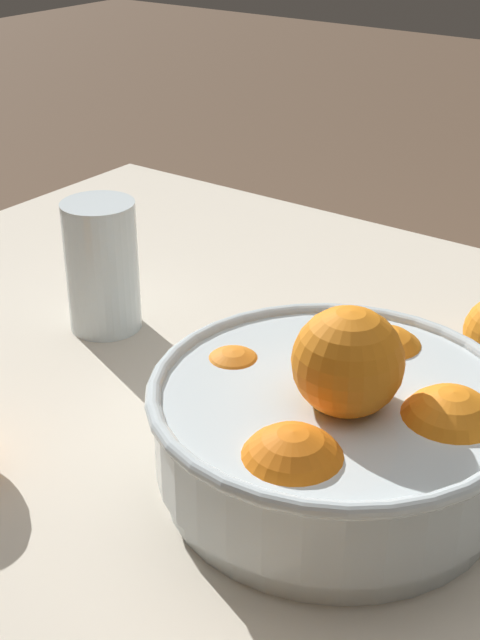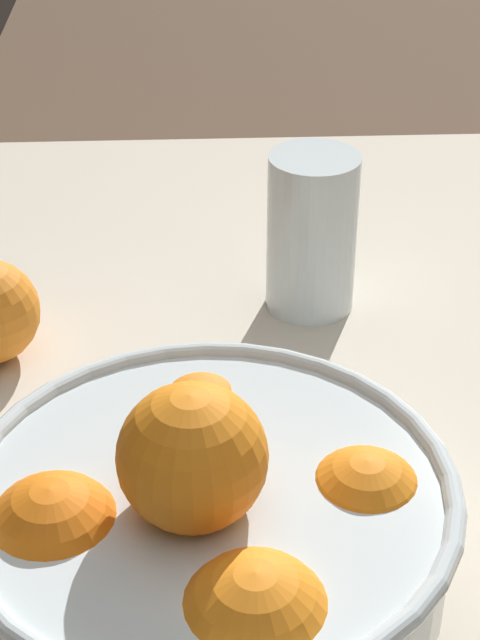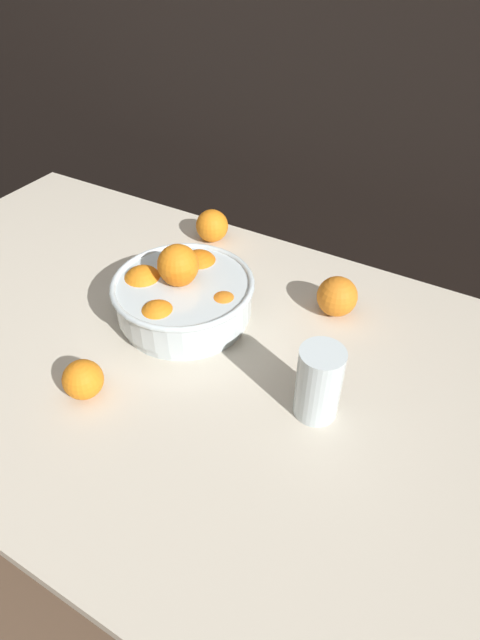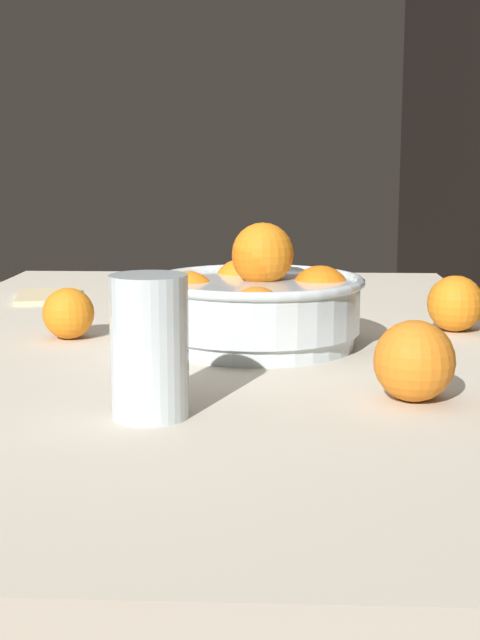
{
  "view_description": "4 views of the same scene",
  "coord_description": "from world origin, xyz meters",
  "views": [
    {
      "loc": [
        -0.24,
        0.57,
        1.21
      ],
      "look_at": [
        0.17,
        0.01,
        0.84
      ],
      "focal_mm": 50.0,
      "sensor_mm": 36.0,
      "label": 1
    },
    {
      "loc": [
        -0.41,
        0.08,
        1.25
      ],
      "look_at": [
        0.22,
        0.05,
        0.84
      ],
      "focal_mm": 60.0,
      "sensor_mm": 36.0,
      "label": 2
    },
    {
      "loc": [
        0.52,
        -0.54,
        1.44
      ],
      "look_at": [
        0.17,
        0.07,
        0.83
      ],
      "focal_mm": 28.0,
      "sensor_mm": 36.0,
      "label": 3
    },
    {
      "loc": [
        1.17,
        0.11,
        1.01
      ],
      "look_at": [
        0.19,
        0.06,
        0.83
      ],
      "focal_mm": 50.0,
      "sensor_mm": 36.0,
      "label": 4
    }
  ],
  "objects": [
    {
      "name": "fruit_bowl",
      "position": [
        0.03,
        0.08,
        0.83
      ],
      "size": [
        0.28,
        0.28,
        0.16
      ],
      "color": "silver",
      "rests_on": "dining_table"
    },
    {
      "name": "juice_glass",
      "position": [
        0.36,
        -0.01,
        0.83
      ],
      "size": [
        0.07,
        0.07,
        0.14
      ],
      "color": "#F4A314",
      "rests_on": "dining_table"
    }
  ]
}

